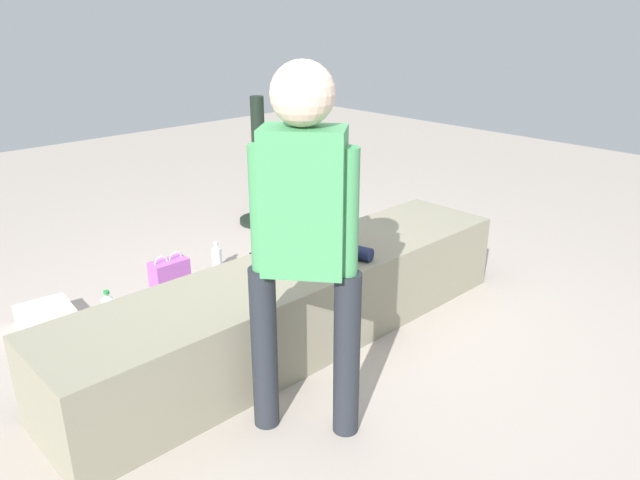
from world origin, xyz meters
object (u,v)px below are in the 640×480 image
(gift_bag, at_px, (171,283))
(water_bottle_far_side, at_px, (109,311))
(child_seated, at_px, (333,217))
(water_bottle_near_gift, at_px, (217,258))
(cake_box_white, at_px, (46,317))
(handbag_black_leather, at_px, (273,263))
(cake_plate, at_px, (313,268))
(adult_standing, at_px, (304,226))

(gift_bag, distance_m, water_bottle_far_side, 0.40)
(child_seated, relative_size, water_bottle_near_gift, 2.26)
(cake_box_white, bearing_deg, water_bottle_far_side, -49.22)
(gift_bag, distance_m, cake_box_white, 0.72)
(gift_bag, bearing_deg, handbag_black_leather, -8.95)
(cake_plate, bearing_deg, water_bottle_near_gift, 79.98)
(child_seated, distance_m, cake_box_white, 1.76)
(cake_plate, height_order, water_bottle_near_gift, cake_plate)
(child_seated, relative_size, adult_standing, 0.31)
(child_seated, distance_m, gift_bag, 1.13)
(child_seated, height_order, handbag_black_leather, child_seated)
(water_bottle_near_gift, bearing_deg, cake_plate, -100.02)
(adult_standing, xyz_separation_m, gift_bag, (0.17, 1.41, -0.78))
(water_bottle_near_gift, bearing_deg, cake_box_white, 178.21)
(child_seated, relative_size, gift_bag, 1.40)
(gift_bag, relative_size, cake_box_white, 1.18)
(cake_plate, bearing_deg, gift_bag, 106.97)
(cake_box_white, bearing_deg, gift_bag, -23.77)
(handbag_black_leather, bearing_deg, water_bottle_far_side, 174.45)
(cake_box_white, xyz_separation_m, handbag_black_leather, (1.36, -0.40, 0.06))
(adult_standing, distance_m, handbag_black_leather, 1.77)
(child_seated, xyz_separation_m, adult_standing, (-0.71, -0.55, 0.27))
(child_seated, bearing_deg, adult_standing, -142.17)
(adult_standing, relative_size, handbag_black_leather, 4.93)
(handbag_black_leather, bearing_deg, child_seated, -102.93)
(cake_plate, xyz_separation_m, cake_box_white, (-0.94, 1.24, -0.42))
(cake_plate, bearing_deg, handbag_black_leather, 63.88)
(water_bottle_near_gift, distance_m, water_bottle_far_side, 0.94)
(water_bottle_near_gift, distance_m, handbag_black_leather, 0.41)
(adult_standing, height_order, cake_box_white, adult_standing)
(handbag_black_leather, bearing_deg, gift_bag, 171.05)
(child_seated, relative_size, cake_plate, 2.16)
(water_bottle_near_gift, bearing_deg, water_bottle_far_side, -164.32)
(cake_box_white, bearing_deg, child_seated, -43.94)
(water_bottle_far_side, bearing_deg, adult_standing, -80.83)
(adult_standing, height_order, water_bottle_far_side, adult_standing)
(child_seated, xyz_separation_m, handbag_black_leather, (0.17, 0.75, -0.55))
(adult_standing, relative_size, water_bottle_far_side, 6.51)
(cake_plate, relative_size, water_bottle_near_gift, 1.05)
(child_seated, bearing_deg, handbag_black_leather, 77.07)
(gift_bag, xyz_separation_m, water_bottle_near_gift, (0.51, 0.25, -0.06))
(water_bottle_far_side, height_order, handbag_black_leather, handbag_black_leather)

